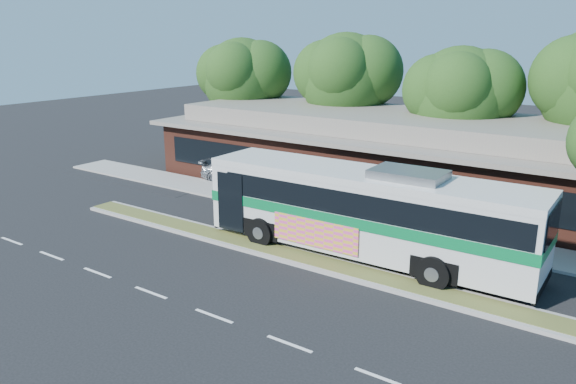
% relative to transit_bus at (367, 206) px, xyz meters
% --- Properties ---
extents(ground, '(120.00, 120.00, 0.00)m').
position_rel_transit_bus_xyz_m(ground, '(-1.71, -2.40, -2.17)').
color(ground, black).
rests_on(ground, ground).
extents(median_strip, '(26.00, 1.10, 0.15)m').
position_rel_transit_bus_xyz_m(median_strip, '(-1.71, -1.80, -2.09)').
color(median_strip, '#4B5825').
rests_on(median_strip, ground).
extents(sidewalk, '(44.00, 2.60, 0.12)m').
position_rel_transit_bus_xyz_m(sidewalk, '(-1.71, 4.00, -2.11)').
color(sidewalk, gray).
rests_on(sidewalk, ground).
extents(parking_lot, '(14.00, 12.00, 0.01)m').
position_rel_transit_bus_xyz_m(parking_lot, '(-19.71, 7.60, -2.16)').
color(parking_lot, black).
rests_on(parking_lot, ground).
extents(plaza_building, '(33.20, 11.20, 4.45)m').
position_rel_transit_bus_xyz_m(plaza_building, '(-1.71, 10.59, -0.04)').
color(plaza_building, '#522419').
rests_on(plaza_building, ground).
extents(tree_bg_a, '(6.47, 5.80, 8.63)m').
position_rel_transit_bus_xyz_m(tree_bg_a, '(-16.29, 12.74, 3.70)').
color(tree_bg_a, black).
rests_on(tree_bg_a, ground).
extents(tree_bg_b, '(6.69, 6.00, 9.00)m').
position_rel_transit_bus_xyz_m(tree_bg_b, '(-8.28, 13.75, 3.98)').
color(tree_bg_b, black).
rests_on(tree_bg_b, ground).
extents(tree_bg_c, '(6.24, 5.60, 8.26)m').
position_rel_transit_bus_xyz_m(tree_bg_c, '(-0.31, 12.74, 3.43)').
color(tree_bg_c, black).
rests_on(tree_bg_c, ground).
extents(transit_bus, '(13.94, 3.44, 3.89)m').
position_rel_transit_bus_xyz_m(transit_bus, '(0.00, 0.00, 0.00)').
color(transit_bus, beige).
rests_on(transit_bus, ground).
extents(sedan, '(4.90, 2.95, 1.33)m').
position_rel_transit_bus_xyz_m(sedan, '(-12.13, 6.33, -1.50)').
color(sedan, '#AAACB1').
rests_on(sedan, ground).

